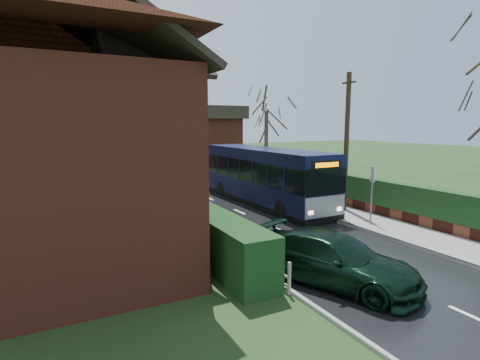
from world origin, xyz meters
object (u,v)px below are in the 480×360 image
bus_stop_sign (372,186)px  telegraph_pole (346,143)px  bus (265,177)px  brick_house (42,128)px  car_silver (178,197)px  car_green (333,259)px

bus_stop_sign → telegraph_pole: telegraph_pole is taller
bus → brick_house: bearing=-168.5°
telegraph_pole → bus_stop_sign: bearing=-109.7°
brick_house → car_silver: bearing=30.2°
brick_house → car_green: bearing=-47.3°
brick_house → bus_stop_sign: bearing=-16.6°
brick_house → car_green: (7.13, -7.72, -3.67)m
car_silver → bus_stop_sign: bus_stop_sign is taller
car_silver → bus_stop_sign: size_ratio=1.36×
car_green → bus: bearing=46.6°
bus → bus_stop_sign: bearing=-74.7°
bus_stop_sign → car_silver: bearing=153.4°
telegraph_pole → bus: bearing=127.4°
bus_stop_sign → bus: bearing=128.5°
bus → car_green: bearing=-111.5°
bus → bus_stop_sign: size_ratio=3.85×
bus_stop_sign → telegraph_pole: bearing=93.3°
car_green → telegraph_pole: 9.73m
bus → car_silver: (-4.69, 1.24, -0.94)m
brick_house → bus: 11.54m
bus → telegraph_pole: 4.86m
brick_house → bus: bearing=12.4°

